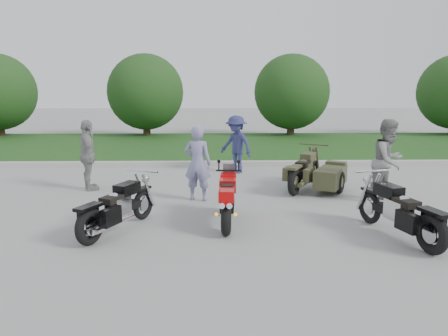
{
  "coord_description": "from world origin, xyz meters",
  "views": [
    {
      "loc": [
        0.24,
        -7.69,
        2.57
      ],
      "look_at": [
        0.46,
        1.5,
        0.8
      ],
      "focal_mm": 35.0,
      "sensor_mm": 36.0,
      "label": 1
    }
  ],
  "objects_px": {
    "person_denim": "(236,144)",
    "sportbike_red": "(227,198)",
    "person_stripe": "(198,163)",
    "cruiser_sidecar": "(319,175)",
    "person_grey": "(388,161)",
    "cruiser_left": "(116,210)",
    "cruiser_right": "(402,214)",
    "person_back": "(88,155)"
  },
  "relations": [
    {
      "from": "cruiser_right",
      "to": "person_back",
      "type": "xyz_separation_m",
      "value": [
        -6.21,
        3.63,
        0.43
      ]
    },
    {
      "from": "person_denim",
      "to": "cruiser_left",
      "type": "bearing_deg",
      "value": -71.38
    },
    {
      "from": "person_denim",
      "to": "cruiser_sidecar",
      "type": "bearing_deg",
      "value": -7.52
    },
    {
      "from": "cruiser_left",
      "to": "person_back",
      "type": "bearing_deg",
      "value": 138.05
    },
    {
      "from": "cruiser_right",
      "to": "cruiser_sidecar",
      "type": "relative_size",
      "value": 1.04
    },
    {
      "from": "cruiser_right",
      "to": "person_grey",
      "type": "relative_size",
      "value": 1.19
    },
    {
      "from": "person_back",
      "to": "person_grey",
      "type": "bearing_deg",
      "value": -124.56
    },
    {
      "from": "person_stripe",
      "to": "cruiser_right",
      "type": "bearing_deg",
      "value": 157.82
    },
    {
      "from": "person_grey",
      "to": "person_denim",
      "type": "bearing_deg",
      "value": 97.52
    },
    {
      "from": "sportbike_red",
      "to": "person_back",
      "type": "xyz_separation_m",
      "value": [
        -3.31,
        2.8,
        0.35
      ]
    },
    {
      "from": "cruiser_right",
      "to": "person_grey",
      "type": "distance_m",
      "value": 2.52
    },
    {
      "from": "cruiser_sidecar",
      "to": "person_back",
      "type": "relative_size",
      "value": 1.21
    },
    {
      "from": "cruiser_left",
      "to": "person_grey",
      "type": "distance_m",
      "value": 5.89
    },
    {
      "from": "cruiser_left",
      "to": "person_stripe",
      "type": "relative_size",
      "value": 1.17
    },
    {
      "from": "cruiser_right",
      "to": "person_grey",
      "type": "bearing_deg",
      "value": 58.92
    },
    {
      "from": "cruiser_sidecar",
      "to": "cruiser_right",
      "type": "bearing_deg",
      "value": -51.78
    },
    {
      "from": "cruiser_right",
      "to": "cruiser_sidecar",
      "type": "bearing_deg",
      "value": 84.78
    },
    {
      "from": "person_denim",
      "to": "sportbike_red",
      "type": "bearing_deg",
      "value": -51.77
    },
    {
      "from": "cruiser_right",
      "to": "person_denim",
      "type": "xyz_separation_m",
      "value": [
        -2.49,
        5.68,
        0.4
      ]
    },
    {
      "from": "cruiser_left",
      "to": "sportbike_red",
      "type": "bearing_deg",
      "value": 36.23
    },
    {
      "from": "person_back",
      "to": "sportbike_red",
      "type": "bearing_deg",
      "value": -154.44
    },
    {
      "from": "cruiser_sidecar",
      "to": "person_denim",
      "type": "relative_size",
      "value": 1.24
    },
    {
      "from": "person_back",
      "to": "cruiser_left",
      "type": "bearing_deg",
      "value": 178.62
    },
    {
      "from": "person_denim",
      "to": "cruiser_right",
      "type": "bearing_deg",
      "value": -23.3
    },
    {
      "from": "cruiser_left",
      "to": "cruiser_right",
      "type": "xyz_separation_m",
      "value": [
        4.87,
        -0.44,
        0.02
      ]
    },
    {
      "from": "sportbike_red",
      "to": "cruiser_right",
      "type": "height_order",
      "value": "sportbike_red"
    },
    {
      "from": "cruiser_sidecar",
      "to": "person_stripe",
      "type": "height_order",
      "value": "person_stripe"
    },
    {
      "from": "cruiser_sidecar",
      "to": "person_grey",
      "type": "height_order",
      "value": "person_grey"
    },
    {
      "from": "cruiser_left",
      "to": "cruiser_sidecar",
      "type": "height_order",
      "value": "cruiser_sidecar"
    },
    {
      "from": "person_stripe",
      "to": "person_back",
      "type": "bearing_deg",
      "value": -6.52
    },
    {
      "from": "person_stripe",
      "to": "person_denim",
      "type": "distance_m",
      "value": 3.25
    },
    {
      "from": "cruiser_sidecar",
      "to": "sportbike_red",
      "type": "bearing_deg",
      "value": -103.97
    },
    {
      "from": "cruiser_sidecar",
      "to": "cruiser_left",
      "type": "bearing_deg",
      "value": -117.33
    },
    {
      "from": "person_stripe",
      "to": "cruiser_sidecar",
      "type": "bearing_deg",
      "value": -150.82
    },
    {
      "from": "cruiser_right",
      "to": "cruiser_sidecar",
      "type": "distance_m",
      "value": 3.42
    },
    {
      "from": "person_stripe",
      "to": "person_back",
      "type": "distance_m",
      "value": 2.89
    },
    {
      "from": "sportbike_red",
      "to": "cruiser_right",
      "type": "bearing_deg",
      "value": -12.09
    },
    {
      "from": "sportbike_red",
      "to": "person_grey",
      "type": "height_order",
      "value": "person_grey"
    },
    {
      "from": "sportbike_red",
      "to": "person_denim",
      "type": "height_order",
      "value": "person_denim"
    },
    {
      "from": "person_grey",
      "to": "cruiser_left",
      "type": "bearing_deg",
      "value": 162.92
    },
    {
      "from": "cruiser_left",
      "to": "cruiser_sidecar",
      "type": "relative_size",
      "value": 0.94
    },
    {
      "from": "cruiser_left",
      "to": "cruiser_right",
      "type": "distance_m",
      "value": 4.89
    }
  ]
}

